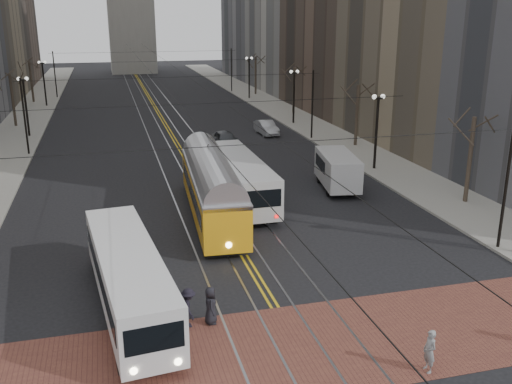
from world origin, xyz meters
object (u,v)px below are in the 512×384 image
transit_bus (129,280)px  pedestrian_b (430,351)px  rear_bus (240,180)px  sedan_grey (226,140)px  pedestrian_a (211,305)px  sedan_silver (266,128)px  cargo_van (337,172)px  streetcar (212,193)px  pedestrian_d (189,308)px

transit_bus → pedestrian_b: 11.78m
rear_bus → pedestrian_b: rear_bus is taller
sedan_grey → pedestrian_b: size_ratio=3.05×
pedestrian_a → pedestrian_b: (6.57, -5.00, 0.00)m
transit_bus → sedan_silver: (15.10, 33.04, -0.66)m
transit_bus → sedan_grey: transit_bus is taller
transit_bus → cargo_van: 20.15m
streetcar → sedan_grey: bearing=79.1°
transit_bus → rear_bus: size_ratio=0.98×
rear_bus → sedan_silver: (7.50, 20.33, -0.75)m
streetcar → pedestrian_a: bearing=-97.4°
pedestrian_a → cargo_van: bearing=-31.6°
pedestrian_b → streetcar: bearing=-167.2°
cargo_van → pedestrian_b: 21.22m
transit_bus → streetcar: bearing=56.4°
sedan_grey → sedan_silver: 7.51m
cargo_van → sedan_grey: 14.84m
sedan_silver → pedestrian_a: pedestrian_a is taller
streetcar → pedestrian_b: size_ratio=8.45×
pedestrian_d → sedan_silver: bearing=-26.0°
sedan_silver → sedan_grey: bearing=-138.2°
pedestrian_b → sedan_grey: bearing=178.3°
sedan_grey → pedestrian_a: size_ratio=3.05×
cargo_van → sedan_grey: cargo_van is taller
transit_bus → pedestrian_b: size_ratio=7.02×
sedan_silver → pedestrian_b: (-5.52, -39.88, 0.09)m
rear_bus → pedestrian_a: 15.27m
sedan_grey → pedestrian_b: bearing=-92.5°
rear_bus → sedan_grey: 15.19m
transit_bus → streetcar: 11.45m
pedestrian_a → pedestrian_b: size_ratio=1.00×
rear_bus → sedan_silver: rear_bus is taller
transit_bus → pedestrian_d: (2.14, -1.84, -0.55)m
pedestrian_a → pedestrian_b: 8.26m
cargo_van → rear_bus: bearing=-162.2°
cargo_van → pedestrian_d: size_ratio=3.50×
transit_bus → sedan_silver: 36.33m
pedestrian_b → pedestrian_a: bearing=-128.6°
streetcar → pedestrian_d: 12.42m
streetcar → rear_bus: streetcar is taller
sedan_grey → pedestrian_a: 30.33m
sedan_grey → transit_bus: bearing=-111.6°
pedestrian_b → pedestrian_d: bearing=-125.3°
sedan_silver → streetcar: bearing=-116.4°
sedan_silver → pedestrian_d: (-12.96, -34.88, 0.11)m
cargo_van → pedestrian_b: cargo_van is taller
rear_bus → pedestrian_a: bearing=-107.8°
sedan_silver → pedestrian_a: 36.92m
pedestrian_b → pedestrian_d: (-7.43, 5.00, 0.02)m
rear_bus → sedan_silver: size_ratio=2.63×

